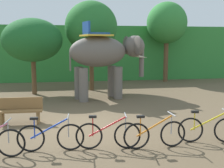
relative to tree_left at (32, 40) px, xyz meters
name	(u,v)px	position (x,y,z in m)	size (l,w,h in m)	color
ground_plane	(88,129)	(2.38, -6.78, -2.91)	(80.00, 80.00, 0.00)	brown
foliage_hedge	(73,53)	(2.38, 7.79, -0.90)	(36.00, 6.00, 4.03)	#338438
tree_left	(32,40)	(0.00, 0.00, 0.00)	(3.19, 3.19, 4.08)	brown
tree_far_right	(91,27)	(3.22, 0.83, 0.75)	(3.02, 3.02, 5.16)	brown
tree_right	(167,23)	(8.86, 3.75, 1.25)	(2.84, 2.84, 5.65)	brown
elephant	(105,54)	(3.63, -1.76, -0.71)	(4.25, 2.53, 3.78)	#665E56
bike_blue	(51,137)	(1.28, -8.56, -2.53)	(1.71, 0.52, 0.92)	black
bike_red	(108,135)	(2.75, -8.65, -2.53)	(1.70, 0.52, 0.92)	black
bike_orange	(155,134)	(3.97, -8.79, -2.53)	(1.71, 0.52, 0.92)	black
bike_yellow	(208,129)	(5.58, -8.62, -2.53)	(1.69, 0.52, 0.92)	black
wooden_bench	(20,110)	(0.12, -5.77, -2.44)	(1.51, 0.44, 0.89)	brown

